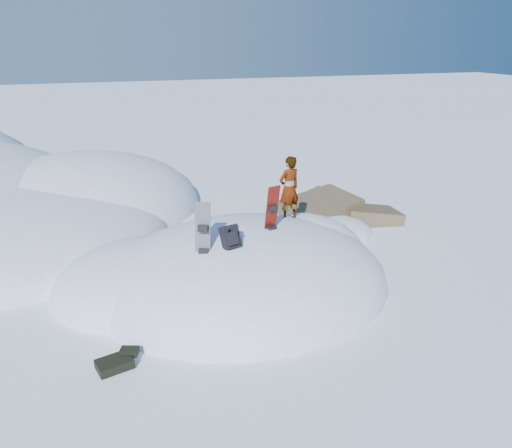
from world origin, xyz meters
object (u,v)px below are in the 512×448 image
object	(u,v)px
backpack	(231,237)
person	(289,189)
snowboard_dark	(203,242)
snowboard_red	(271,220)

from	to	relation	value
backpack	person	xyz separation A→B (m)	(1.97, 1.58, 0.42)
snowboard_dark	backpack	size ratio (longest dim) A/B	2.89
snowboard_dark	backpack	xyz separation A→B (m)	(0.58, -0.08, 0.06)
backpack	snowboard_red	bearing A→B (deg)	13.20
snowboard_dark	snowboard_red	bearing A→B (deg)	43.85
backpack	person	world-z (taller)	person
snowboard_red	backpack	xyz separation A→B (m)	(-1.13, -0.59, -0.03)
snowboard_red	person	xyz separation A→B (m)	(0.84, 0.99, 0.39)
snowboard_dark	backpack	bearing A→B (deg)	19.34
snowboard_dark	backpack	distance (m)	0.59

